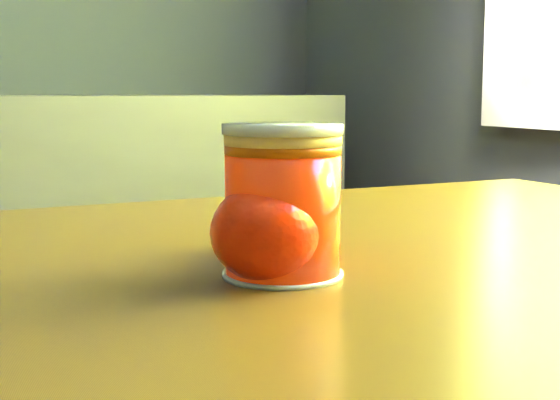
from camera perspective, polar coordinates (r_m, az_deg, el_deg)
name	(u,v)px	position (r m, az deg, el deg)	size (l,w,h in m)	color
juice_glass	(283,202)	(0.51, 0.21, -0.13)	(0.08, 0.08, 0.10)	#EE2C04
orange_front	(267,232)	(0.50, -0.98, -2.38)	(0.07, 0.07, 0.06)	#FF2705
orange_back	(286,213)	(0.59, 0.46, -0.95)	(0.07, 0.07, 0.06)	#FF2705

